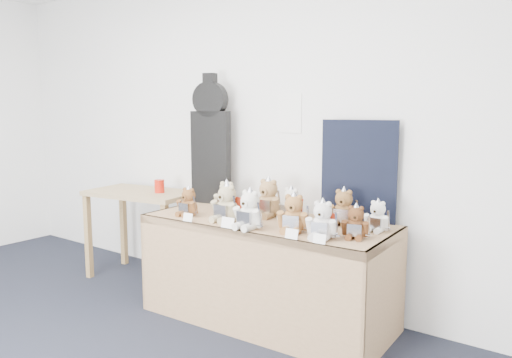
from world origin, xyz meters
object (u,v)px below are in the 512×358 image
Objects in this scene: side_table at (142,205)px; teddy_back_centre_right at (291,205)px; red_cup at (159,186)px; teddy_front_far_left at (188,203)px; guitar_case at (211,140)px; teddy_front_right at (293,215)px; teddy_front_left at (227,205)px; teddy_front_centre at (249,211)px; teddy_front_far_right at (322,222)px; teddy_back_left at (226,197)px; teddy_back_far_left at (225,198)px; teddy_back_end at (377,217)px; teddy_front_end at (356,223)px; teddy_back_centre_left at (268,200)px; teddy_back_right at (343,209)px; display_table at (261,244)px.

teddy_back_centre_right reaches higher than side_table.
teddy_front_far_left reaches higher than red_cup.
guitar_case is 1.25m from teddy_front_right.
teddy_front_centre is (0.25, -0.07, -0.00)m from teddy_front_left.
guitar_case reaches higher than teddy_front_far_right.
side_table is 3.99× the size of teddy_back_left.
red_cup reaches higher than side_table.
guitar_case is 9.36× the size of red_cup.
teddy_front_centre is at bearing -12.49° from teddy_front_left.
teddy_back_end is at bearing 6.20° from teddy_back_far_left.
red_cup is 0.43× the size of teddy_front_far_right.
teddy_front_end is at bearing -2.80° from teddy_front_right.
teddy_front_right is 1.22× the size of teddy_front_end.
teddy_front_far_left is at bearing 169.88° from teddy_front_end.
teddy_back_left is at bearing 175.88° from teddy_back_centre_left.
teddy_front_far_right reaches higher than teddy_back_end.
guitar_case is at bearing 171.09° from teddy_back_centre_right.
teddy_front_left is at bearing -134.17° from teddy_back_centre_right.
red_cup is 0.76m from teddy_front_far_left.
guitar_case is 0.65m from red_cup.
teddy_front_far_right is at bearing -33.93° from guitar_case.
side_table is at bearing 169.82° from teddy_front_left.
teddy_back_right is at bearing -17.18° from guitar_case.
red_cup reaches higher than display_table.
teddy_back_centre_right is at bearing -12.62° from teddy_back_left.
teddy_front_end is at bearing -16.76° from teddy_back_centre_left.
display_table is 6.77× the size of teddy_front_far_right.
red_cup is 1.74m from teddy_back_right.
teddy_back_right reaches higher than side_table.
red_cup is 1.97m from teddy_front_end.
side_table is at bearing 159.05° from teddy_front_far_left.
red_cup is 1.60m from teddy_front_right.
teddy_back_left is (-0.79, 0.29, -0.01)m from teddy_front_right.
display_table is 1.69× the size of guitar_case.
teddy_front_left is at bearing 165.99° from teddy_front_centre.
teddy_back_left is (0.09, 0.33, 0.01)m from teddy_front_far_left.
teddy_back_centre_right is at bearing -178.04° from teddy_back_end.
teddy_front_centre is at bearing -47.60° from guitar_case.
teddy_back_end is (0.71, 0.43, -0.03)m from teddy_front_centre.
teddy_front_centre is at bearing -144.32° from teddy_back_right.
red_cup is at bearing -179.60° from teddy_back_end.
teddy_front_far_left is at bearing -149.91° from teddy_back_centre_left.
teddy_front_end is at bearing 4.61° from teddy_front_far_left.
display_table is 0.34m from teddy_back_centre_left.
teddy_back_centre_left reaches higher than side_table.
display_table is 0.63m from teddy_back_right.
teddy_back_far_left is at bearing 154.61° from teddy_front_end.
teddy_front_left is at bearing -45.05° from teddy_back_far_left.
teddy_front_centre is 0.30m from teddy_front_right.
teddy_back_centre_left is (0.49, 0.32, 0.03)m from teddy_front_far_left.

